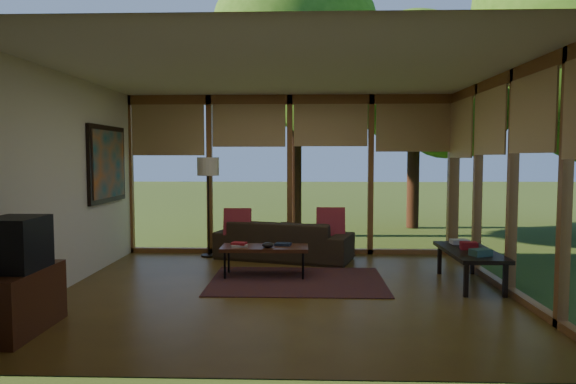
{
  "coord_description": "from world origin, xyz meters",
  "views": [
    {
      "loc": [
        0.26,
        -6.23,
        1.67
      ],
      "look_at": [
        0.03,
        0.7,
        1.18
      ],
      "focal_mm": 32.0,
      "sensor_mm": 36.0,
      "label": 1
    }
  ],
  "objects_px": {
    "floor_lamp": "(208,172)",
    "side_console": "(470,253)",
    "media_cabinet": "(16,301)",
    "television": "(16,244)",
    "sofa": "(284,240)",
    "coffee_table": "(265,249)"
  },
  "relations": [
    {
      "from": "floor_lamp",
      "to": "side_console",
      "type": "relative_size",
      "value": 1.18
    },
    {
      "from": "media_cabinet",
      "to": "television",
      "type": "distance_m",
      "value": 0.55
    },
    {
      "from": "television",
      "to": "side_console",
      "type": "bearing_deg",
      "value": 22.12
    },
    {
      "from": "sofa",
      "to": "side_console",
      "type": "relative_size",
      "value": 1.55
    },
    {
      "from": "floor_lamp",
      "to": "coffee_table",
      "type": "distance_m",
      "value": 2.03
    },
    {
      "from": "media_cabinet",
      "to": "coffee_table",
      "type": "height_order",
      "value": "media_cabinet"
    },
    {
      "from": "television",
      "to": "coffee_table",
      "type": "distance_m",
      "value": 3.21
    },
    {
      "from": "sofa",
      "to": "television",
      "type": "xyz_separation_m",
      "value": [
        -2.37,
        -3.56,
        0.53
      ]
    },
    {
      "from": "sofa",
      "to": "coffee_table",
      "type": "relative_size",
      "value": 1.8
    },
    {
      "from": "television",
      "to": "side_console",
      "type": "relative_size",
      "value": 0.39
    },
    {
      "from": "sofa",
      "to": "coffee_table",
      "type": "bearing_deg",
      "value": 96.48
    },
    {
      "from": "sofa",
      "to": "side_console",
      "type": "distance_m",
      "value": 2.94
    },
    {
      "from": "floor_lamp",
      "to": "coffee_table",
      "type": "relative_size",
      "value": 1.38
    },
    {
      "from": "television",
      "to": "floor_lamp",
      "type": "bearing_deg",
      "value": 73.44
    },
    {
      "from": "sofa",
      "to": "coffee_table",
      "type": "height_order",
      "value": "sofa"
    },
    {
      "from": "sofa",
      "to": "media_cabinet",
      "type": "xyz_separation_m",
      "value": [
        -2.39,
        -3.56,
        -0.02
      ]
    },
    {
      "from": "sofa",
      "to": "coffee_table",
      "type": "distance_m",
      "value": 1.25
    },
    {
      "from": "media_cabinet",
      "to": "television",
      "type": "relative_size",
      "value": 1.82
    },
    {
      "from": "television",
      "to": "coffee_table",
      "type": "xyz_separation_m",
      "value": [
        2.16,
        2.33,
        -0.46
      ]
    },
    {
      "from": "sofa",
      "to": "television",
      "type": "relative_size",
      "value": 3.93
    },
    {
      "from": "sofa",
      "to": "television",
      "type": "height_order",
      "value": "television"
    },
    {
      "from": "side_console",
      "to": "sofa",
      "type": "bearing_deg",
      "value": 147.4
    }
  ]
}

